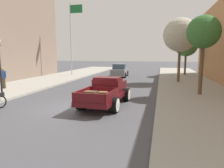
{
  "coord_description": "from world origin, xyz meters",
  "views": [
    {
      "loc": [
        4.71,
        -10.02,
        2.91
      ],
      "look_at": [
        1.69,
        2.49,
        1.0
      ],
      "focal_mm": 32.72,
      "sensor_mm": 36.0,
      "label": 1
    }
  ],
  "objects_px": {
    "street_lamp_near": "(0,62)",
    "street_tree_second": "(180,35)",
    "hotrod_truck_maroon": "(107,91)",
    "flagpole": "(72,31)",
    "car_background_grey": "(120,71)",
    "street_tree_nearest": "(203,33)",
    "street_tree_third": "(186,45)",
    "pedestrian_sidewalk_left": "(3,77)"
  },
  "relations": [
    {
      "from": "pedestrian_sidewalk_left",
      "to": "street_tree_nearest",
      "type": "relative_size",
      "value": 0.31
    },
    {
      "from": "flagpole",
      "to": "street_tree_third",
      "type": "distance_m",
      "value": 14.81
    },
    {
      "from": "street_lamp_near",
      "to": "street_tree_second",
      "type": "height_order",
      "value": "street_tree_second"
    },
    {
      "from": "street_tree_second",
      "to": "flagpole",
      "type": "bearing_deg",
      "value": 164.38
    },
    {
      "from": "street_tree_third",
      "to": "street_tree_second",
      "type": "bearing_deg",
      "value": -100.83
    },
    {
      "from": "hotrod_truck_maroon",
      "to": "car_background_grey",
      "type": "relative_size",
      "value": 1.14
    },
    {
      "from": "street_lamp_near",
      "to": "street_tree_nearest",
      "type": "relative_size",
      "value": 0.73
    },
    {
      "from": "hotrod_truck_maroon",
      "to": "street_tree_nearest",
      "type": "relative_size",
      "value": 0.95
    },
    {
      "from": "street_lamp_near",
      "to": "street_tree_third",
      "type": "height_order",
      "value": "street_tree_third"
    },
    {
      "from": "street_lamp_near",
      "to": "car_background_grey",
      "type": "bearing_deg",
      "value": 71.26
    },
    {
      "from": "hotrod_truck_maroon",
      "to": "street_tree_second",
      "type": "xyz_separation_m",
      "value": [
        4.71,
        10.02,
        3.96
      ]
    },
    {
      "from": "flagpole",
      "to": "street_tree_nearest",
      "type": "xyz_separation_m",
      "value": [
        13.91,
        -10.02,
        -1.48
      ]
    },
    {
      "from": "street_tree_nearest",
      "to": "hotrod_truck_maroon",
      "type": "bearing_deg",
      "value": -147.3
    },
    {
      "from": "hotrod_truck_maroon",
      "to": "pedestrian_sidewalk_left",
      "type": "distance_m",
      "value": 9.58
    },
    {
      "from": "street_tree_nearest",
      "to": "street_tree_second",
      "type": "distance_m",
      "value": 6.47
    },
    {
      "from": "street_lamp_near",
      "to": "street_tree_nearest",
      "type": "height_order",
      "value": "street_tree_nearest"
    },
    {
      "from": "street_tree_nearest",
      "to": "flagpole",
      "type": "bearing_deg",
      "value": 144.24
    },
    {
      "from": "street_tree_third",
      "to": "pedestrian_sidewalk_left",
      "type": "bearing_deg",
      "value": -136.42
    },
    {
      "from": "car_background_grey",
      "to": "pedestrian_sidewalk_left",
      "type": "bearing_deg",
      "value": -120.77
    },
    {
      "from": "street_tree_nearest",
      "to": "street_tree_third",
      "type": "xyz_separation_m",
      "value": [
        0.4,
        13.41,
        -0.25
      ]
    },
    {
      "from": "car_background_grey",
      "to": "flagpole",
      "type": "xyz_separation_m",
      "value": [
        -6.11,
        -0.75,
        5.0
      ]
    },
    {
      "from": "car_background_grey",
      "to": "street_tree_nearest",
      "type": "xyz_separation_m",
      "value": [
        7.8,
        -10.77,
        3.52
      ]
    },
    {
      "from": "flagpole",
      "to": "hotrod_truck_maroon",
      "type": "bearing_deg",
      "value": -58.81
    },
    {
      "from": "car_background_grey",
      "to": "street_tree_nearest",
      "type": "relative_size",
      "value": 0.83
    },
    {
      "from": "street_lamp_near",
      "to": "street_tree_third",
      "type": "xyz_separation_m",
      "value": [
        13.15,
        17.21,
        1.65
      ]
    },
    {
      "from": "car_background_grey",
      "to": "street_tree_third",
      "type": "xyz_separation_m",
      "value": [
        8.2,
        2.64,
        3.27
      ]
    },
    {
      "from": "flagpole",
      "to": "street_lamp_near",
      "type": "bearing_deg",
      "value": -85.18
    },
    {
      "from": "street_lamp_near",
      "to": "street_tree_second",
      "type": "distance_m",
      "value": 15.77
    },
    {
      "from": "flagpole",
      "to": "street_tree_third",
      "type": "relative_size",
      "value": 1.7
    },
    {
      "from": "pedestrian_sidewalk_left",
      "to": "car_background_grey",
      "type": "bearing_deg",
      "value": 59.23
    },
    {
      "from": "street_tree_second",
      "to": "street_tree_nearest",
      "type": "bearing_deg",
      "value": -81.62
    },
    {
      "from": "car_background_grey",
      "to": "street_lamp_near",
      "type": "xyz_separation_m",
      "value": [
        -4.94,
        -14.57,
        1.62
      ]
    },
    {
      "from": "pedestrian_sidewalk_left",
      "to": "street_tree_second",
      "type": "height_order",
      "value": "street_tree_second"
    },
    {
      "from": "hotrod_truck_maroon",
      "to": "car_background_grey",
      "type": "distance_m",
      "value": 14.56
    },
    {
      "from": "street_tree_nearest",
      "to": "street_tree_third",
      "type": "bearing_deg",
      "value": 88.29
    },
    {
      "from": "flagpole",
      "to": "street_tree_third",
      "type": "bearing_deg",
      "value": 13.33
    },
    {
      "from": "hotrod_truck_maroon",
      "to": "flagpole",
      "type": "height_order",
      "value": "flagpole"
    },
    {
      "from": "flagpole",
      "to": "street_tree_second",
      "type": "height_order",
      "value": "flagpole"
    },
    {
      "from": "pedestrian_sidewalk_left",
      "to": "street_lamp_near",
      "type": "xyz_separation_m",
      "value": [
        2.16,
        -2.64,
        1.3
      ]
    },
    {
      "from": "hotrod_truck_maroon",
      "to": "street_tree_nearest",
      "type": "distance_m",
      "value": 7.59
    },
    {
      "from": "hotrod_truck_maroon",
      "to": "street_tree_second",
      "type": "relative_size",
      "value": 0.8
    },
    {
      "from": "street_tree_third",
      "to": "flagpole",
      "type": "bearing_deg",
      "value": -166.67
    }
  ]
}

